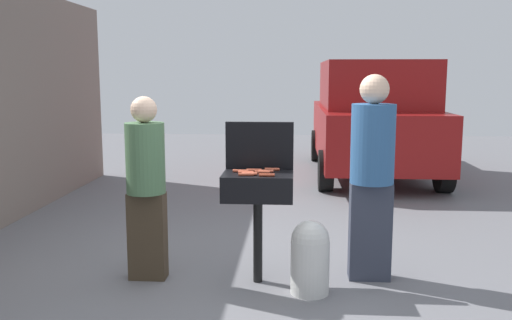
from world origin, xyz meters
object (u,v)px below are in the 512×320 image
hot_dog_6 (246,173)px  hot_dog_9 (250,174)px  bbq_grill (258,190)px  hot_dog_2 (246,174)px  propane_tank (310,256)px  hot_dog_5 (246,172)px  person_right (372,170)px  hot_dog_0 (267,175)px  person_left (146,181)px  hot_dog_8 (240,171)px  parked_minivan (372,118)px  hot_dog_7 (262,172)px  hot_dog_1 (266,171)px  hot_dog_4 (272,169)px  hot_dog_3 (254,170)px

hot_dog_6 → hot_dog_9: (0.03, -0.04, 0.00)m
bbq_grill → hot_dog_9: 0.20m
hot_dog_2 → propane_tank: size_ratio=0.21×
hot_dog_5 → person_right: bearing=9.2°
hot_dog_0 → propane_tank: 0.75m
hot_dog_9 → person_left: bearing=173.0°
hot_dog_0 → person_left: size_ratio=0.08×
hot_dog_8 → hot_dog_5: bearing=-49.7°
hot_dog_5 → parked_minivan: size_ratio=0.03×
hot_dog_2 → hot_dog_7: 0.17m
hot_dog_7 → person_left: (-1.01, 0.03, -0.10)m
hot_dog_1 → hot_dog_5: bearing=-159.3°
hot_dog_2 → hot_dog_7: bearing=43.4°
hot_dog_6 → person_left: 0.89m
hot_dog_8 → bbq_grill: bearing=-12.4°
hot_dog_1 → person_left: 1.05m
hot_dog_1 → hot_dog_5: (-0.17, -0.06, 0.00)m
hot_dog_4 → hot_dog_6: bearing=-137.3°
hot_dog_4 → propane_tank: bearing=-48.2°
hot_dog_5 → hot_dog_8: 0.08m
hot_dog_2 → bbq_grill: bearing=55.7°
parked_minivan → hot_dog_7: bearing=72.7°
hot_dog_0 → person_right: bearing=18.4°
hot_dog_8 → person_right: 1.14m
hot_dog_6 → propane_tank: (0.54, -0.18, -0.65)m
hot_dog_6 → propane_tank: size_ratio=0.21×
hot_dog_3 → hot_dog_1: bearing=-22.6°
hot_dog_1 → hot_dog_3: size_ratio=1.00×
hot_dog_5 → parked_minivan: 5.72m
hot_dog_9 → parked_minivan: (1.75, 5.49, 0.05)m
hot_dog_0 → hot_dog_5: bearing=146.5°
hot_dog_0 → hot_dog_2: 0.17m
hot_dog_4 → hot_dog_9: (-0.18, -0.23, 0.00)m
parked_minivan → hot_dog_0: bearing=73.5°
person_left → hot_dog_7: bearing=-3.7°
propane_tank → person_right: size_ratio=0.34×
hot_dog_7 → hot_dog_0: bearing=-72.2°
hot_dog_7 → propane_tank: (0.41, -0.22, -0.65)m
hot_dog_0 → person_right: (0.90, 0.30, 0.00)m
bbq_grill → hot_dog_4: hot_dog_4 is taller
hot_dog_7 → parked_minivan: size_ratio=0.03×
person_left → hot_dog_6: bearing=-6.8°
hot_dog_3 → person_left: 0.94m
hot_dog_0 → hot_dog_7: 0.14m
hot_dog_0 → hot_dog_5: 0.22m
person_left → person_right: bearing=1.8°
hot_dog_0 → hot_dog_9: (-0.15, 0.06, 0.00)m
hot_dog_8 → hot_dog_9: same height
hot_dog_0 → propane_tank: (0.36, -0.08, -0.65)m
bbq_grill → hot_dog_1: bearing=30.1°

